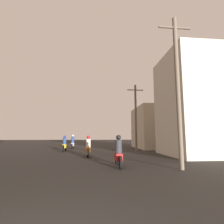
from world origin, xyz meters
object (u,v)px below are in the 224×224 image
motorcycle_yellow (65,145)px  utility_pole_far (136,116)px  motorcycle_orange (88,148)px  building_right_near (200,104)px  utility_pole_near (178,86)px  motorcycle_silver (73,143)px  building_right_far (157,128)px  motorcycle_red (118,154)px

motorcycle_yellow → utility_pole_far: 7.36m
motorcycle_orange → building_right_near: size_ratio=0.24×
building_right_near → utility_pole_near: bearing=-130.5°
motorcycle_orange → motorcycle_silver: bearing=105.2°
motorcycle_yellow → motorcycle_orange: bearing=-54.8°
motorcycle_orange → motorcycle_yellow: (-2.37, 4.41, 0.00)m
motorcycle_yellow → building_right_far: size_ratio=0.32×
motorcycle_yellow → utility_pole_near: (6.60, -9.55, 3.14)m
motorcycle_yellow → building_right_near: (10.85, -4.59, 3.24)m
building_right_near → motorcycle_red: bearing=-150.6°
motorcycle_red → building_right_far: size_ratio=0.32×
motorcycle_orange → building_right_near: bearing=-0.3°
motorcycle_red → motorcycle_silver: bearing=115.4°
motorcycle_red → motorcycle_yellow: bearing=123.7°
motorcycle_orange → utility_pole_near: bearing=-49.7°
utility_pole_near → utility_pole_far: (0.20, 9.16, -0.34)m
utility_pole_near → utility_pole_far: utility_pole_near is taller
building_right_near → motorcycle_yellow: bearing=157.1°
motorcycle_red → building_right_near: (6.88, 3.88, 3.24)m
building_right_far → utility_pole_near: bearing=-106.1°
motorcycle_yellow → utility_pole_far: (6.80, -0.39, 2.80)m
motorcycle_silver → utility_pole_near: 14.87m
motorcycle_orange → motorcycle_silver: 8.23m
motorcycle_red → motorcycle_yellow: size_ratio=0.98×
motorcycle_orange → utility_pole_near: (4.23, -5.14, 3.14)m
motorcycle_orange → utility_pole_far: utility_pole_far is taller
utility_pole_near → utility_pole_far: size_ratio=1.10×
building_right_near → building_right_far: 8.15m
motorcycle_red → utility_pole_near: 4.25m
motorcycle_orange → motorcycle_yellow: motorcycle_yellow is taller
motorcycle_silver → utility_pole_near: bearing=-60.7°
motorcycle_red → utility_pole_near: utility_pole_near is taller
building_right_far → motorcycle_red: bearing=-118.2°
motorcycle_orange → building_right_near: (8.48, -0.18, 3.24)m
motorcycle_orange → utility_pole_near: size_ratio=0.26×
motorcycle_orange → building_right_far: size_ratio=0.30×
motorcycle_red → motorcycle_silver: motorcycle_silver is taller
motorcycle_silver → utility_pole_far: bearing=-27.7°
motorcycle_orange → motorcycle_red: bearing=-67.7°
motorcycle_silver → motorcycle_yellow: bearing=-91.6°
building_right_far → utility_pole_near: utility_pole_near is taller
motorcycle_yellow → utility_pole_far: size_ratio=0.31×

